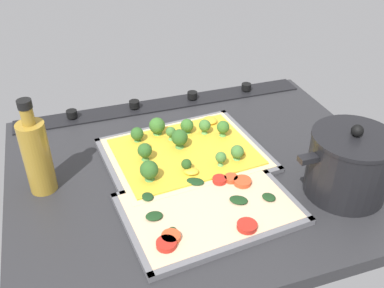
{
  "coord_description": "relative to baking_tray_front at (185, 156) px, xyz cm",
  "views": [
    {
      "loc": [
        26.99,
        73.61,
        58.44
      ],
      "look_at": [
        2.04,
        -0.45,
        6.51
      ],
      "focal_mm": 40.84,
      "sensor_mm": 36.0,
      "label": 1
    }
  ],
  "objects": [
    {
      "name": "oil_bottle",
      "position": [
        31.34,
        1.23,
        8.21
      ],
      "size": [
        5.53,
        5.53,
        20.85
      ],
      "color": "olive",
      "rests_on": "ground_plane"
    },
    {
      "name": "broccoli_pizza",
      "position": [
        0.28,
        -0.44,
        1.59
      ],
      "size": [
        35.19,
        28.98,
        5.98
      ],
      "color": "beige",
      "rests_on": "baking_tray_front"
    },
    {
      "name": "veggie_pizza_back",
      "position": [
        1.06,
        18.99,
        0.72
      ],
      "size": [
        32.81,
        23.65,
        1.9
      ],
      "color": "#D7B18C",
      "rests_on": "baking_tray_back"
    },
    {
      "name": "stove_control_panel",
      "position": [
        -2.3,
        -26.14,
        0.18
      ],
      "size": [
        80.27,
        7.0,
        2.6
      ],
      "color": "black",
      "rests_on": "ground_plane"
    },
    {
      "name": "cooking_pot",
      "position": [
        -27.5,
        21.92,
        6.49
      ],
      "size": [
        23.51,
        16.64,
        15.97
      ],
      "color": "black",
      "rests_on": "ground_plane"
    },
    {
      "name": "ground_plane",
      "position": [
        -2.3,
        4.9,
        -1.86
      ],
      "size": [
        83.61,
        69.09,
        3.0
      ],
      "primitive_type": "cube",
      "color": "#28282B"
    },
    {
      "name": "baking_tray_front",
      "position": [
        0.0,
        0.0,
        0.0
      ],
      "size": [
        37.8,
        31.58,
        1.3
      ],
      "color": "slate",
      "rests_on": "ground_plane"
    },
    {
      "name": "baking_tray_back",
      "position": [
        1.0,
        18.86,
        0.01
      ],
      "size": [
        35.43,
        26.27,
        1.3
      ],
      "color": "slate",
      "rests_on": "ground_plane"
    }
  ]
}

